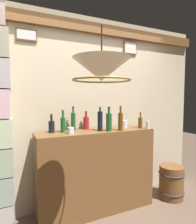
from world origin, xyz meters
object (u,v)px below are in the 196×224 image
object	(u,v)px
liquor_bottle_amaro	(86,122)
glass_tumbler_shot	(71,130)
pendant_lamp	(102,70)
liquor_bottle_rum	(73,121)
liquor_bottle_rye	(100,121)
liquor_bottle_tequila	(140,122)
liquor_bottle_brandy	(109,122)
wooden_barrel	(171,182)
liquor_bottle_vodka	(52,126)
glass_tumbler_highball	(125,124)
liquor_bottle_gin	(121,121)
liquor_bottle_scotch	(63,124)
glass_tumbler_rocks	(148,125)

from	to	relation	value
liquor_bottle_amaro	glass_tumbler_shot	distance (m)	0.36
liquor_bottle_amaro	pendant_lamp	xyz separation A→B (m)	(-0.29, -1.09, 0.55)
liquor_bottle_rum	liquor_bottle_amaro	bearing A→B (deg)	4.97
liquor_bottle_rye	liquor_bottle_tequila	size ratio (longest dim) A/B	1.42
liquor_bottle_brandy	wooden_barrel	bearing A→B (deg)	-4.79
liquor_bottle_vodka	glass_tumbler_shot	bearing A→B (deg)	-38.22
glass_tumbler_highball	glass_tumbler_shot	bearing A→B (deg)	-172.91
liquor_bottle_vodka	wooden_barrel	distance (m)	1.99
liquor_bottle_tequila	liquor_bottle_gin	world-z (taller)	liquor_bottle_gin
liquor_bottle_scotch	liquor_bottle_gin	distance (m)	0.75
liquor_bottle_tequila	wooden_barrel	distance (m)	1.07
liquor_bottle_amaro	liquor_bottle_tequila	bearing A→B (deg)	-17.50
glass_tumbler_rocks	pendant_lamp	world-z (taller)	pendant_lamp
liquor_bottle_brandy	pendant_lamp	size ratio (longest dim) A/B	0.68
glass_tumbler_rocks	wooden_barrel	bearing A→B (deg)	-3.66
glass_tumbler_rocks	wooden_barrel	world-z (taller)	glass_tumbler_rocks
glass_tumbler_highball	liquor_bottle_rye	bearing A→B (deg)	-168.82
liquor_bottle_amaro	glass_tumbler_rocks	world-z (taller)	liquor_bottle_amaro
liquor_bottle_rye	liquor_bottle_amaro	distance (m)	0.23
liquor_bottle_tequila	pendant_lamp	xyz separation A→B (m)	(-1.03, -0.86, 0.57)
pendant_lamp	wooden_barrel	xyz separation A→B (m)	(1.54, 0.74, -1.49)
liquor_bottle_tequila	liquor_bottle_vodka	bearing A→B (deg)	171.88
liquor_bottle_tequila	glass_tumbler_highball	bearing A→B (deg)	146.31
liquor_bottle_rum	glass_tumbler_rocks	distance (m)	1.04
glass_tumbler_highball	pendant_lamp	world-z (taller)	pendant_lamp
liquor_bottle_scotch	glass_tumbler_highball	xyz separation A→B (m)	(0.90, -0.02, -0.05)
liquor_bottle_rye	wooden_barrel	bearing A→B (deg)	-7.54
liquor_bottle_vodka	glass_tumbler_rocks	size ratio (longest dim) A/B	2.18
liquor_bottle_gin	pendant_lamp	size ratio (longest dim) A/B	0.72
liquor_bottle_vodka	liquor_bottle_brandy	world-z (taller)	liquor_bottle_brandy
wooden_barrel	liquor_bottle_gin	bearing A→B (deg)	176.27
liquor_bottle_scotch	liquor_bottle_rum	bearing A→B (deg)	24.67
liquor_bottle_scotch	glass_tumbler_rocks	bearing A→B (deg)	-11.27
liquor_bottle_rum	liquor_bottle_vodka	bearing A→B (deg)	-171.89
liquor_bottle_rum	glass_tumbler_rocks	xyz separation A→B (m)	(0.99, -0.30, -0.07)
liquor_bottle_amaro	liquor_bottle_rye	bearing A→B (deg)	-58.62
liquor_bottle_scotch	wooden_barrel	xyz separation A→B (m)	(1.60, -0.26, -0.95)
liquor_bottle_vodka	liquor_bottle_gin	distance (m)	0.89
liquor_bottle_brandy	liquor_bottle_gin	size ratio (longest dim) A/B	0.95
liquor_bottle_rum	pendant_lamp	size ratio (longest dim) A/B	0.69
liquor_bottle_rye	liquor_bottle_gin	xyz separation A→B (m)	(0.25, -0.09, -0.00)
liquor_bottle_amaro	liquor_bottle_vodka	bearing A→B (deg)	-173.12
liquor_bottle_tequila	liquor_bottle_rye	bearing A→B (deg)	176.58
liquor_bottle_vodka	liquor_bottle_gin	xyz separation A→B (m)	(0.86, -0.23, 0.05)
wooden_barrel	pendant_lamp	bearing A→B (deg)	-154.31
liquor_bottle_scotch	wooden_barrel	distance (m)	1.87
glass_tumbler_rocks	glass_tumbler_shot	world-z (taller)	glass_tumbler_rocks
liquor_bottle_rum	liquor_bottle_vodka	xyz separation A→B (m)	(-0.29, -0.04, -0.05)
liquor_bottle_rum	liquor_bottle_gin	bearing A→B (deg)	-25.78
liquor_bottle_scotch	pendant_lamp	size ratio (longest dim) A/B	0.60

